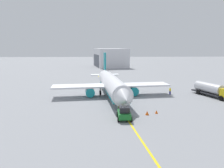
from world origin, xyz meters
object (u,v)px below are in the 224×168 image
Objects in this scene: pushback_tug at (124,113)px; safety_cone_nose at (156,112)px; refueling_worker at (170,91)px; airplane at (112,84)px; safety_cone_wingtip at (147,113)px; fuel_tanker at (212,89)px.

pushback_tug is 6.13× the size of safety_cone_nose.
pushback_tug is 6.79m from safety_cone_nose.
refueling_worker is at bearing 144.02° from pushback_tug.
airplane is 19.85× the size of refueling_worker.
airplane is 16.13m from safety_cone_wingtip.
airplane reaches higher than safety_cone_nose.
airplane is 23.77m from fuel_tanker.
safety_cone_nose is at bearing 27.37° from airplane.
pushback_tug reaches higher than safety_cone_wingtip.
refueling_worker is (-18.31, 13.30, -0.19)m from pushback_tug.
pushback_tug reaches higher than refueling_worker.
airplane reaches higher than pushback_tug.
refueling_worker is at bearing 154.83° from safety_cone_nose.
airplane is 14.75m from refueling_worker.
fuel_tanker is 22.53m from safety_cone_wingtip.
fuel_tanker is at bearing 72.51° from refueling_worker.
pushback_tug is 4.82m from safety_cone_wingtip.
airplane is 9.37× the size of pushback_tug.
fuel_tanker is (1.70, 23.68, -1.07)m from airplane.
refueling_worker is at bearing -107.49° from fuel_tanker.
airplane is at bearing -94.10° from fuel_tanker.
pushback_tug is 5.14× the size of safety_cone_wingtip.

